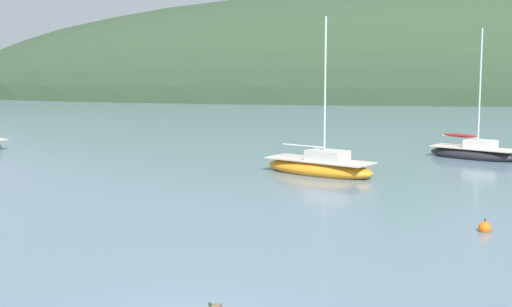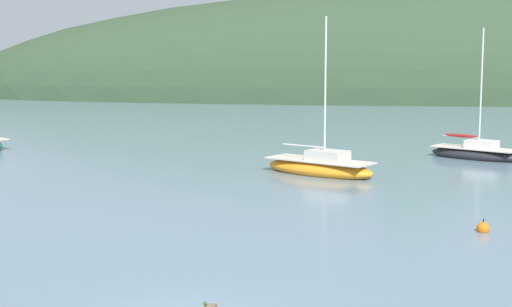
{
  "view_description": "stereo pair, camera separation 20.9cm",
  "coord_description": "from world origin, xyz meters",
  "views": [
    {
      "loc": [
        2.69,
        -14.86,
        5.86
      ],
      "look_at": [
        0.0,
        20.0,
        1.2
      ],
      "focal_mm": 51.75,
      "sensor_mm": 36.0,
      "label": 1
    },
    {
      "loc": [
        2.9,
        -14.85,
        5.86
      ],
      "look_at": [
        0.0,
        20.0,
        1.2
      ],
      "focal_mm": 51.75,
      "sensor_mm": 36.0,
      "label": 2
    }
  ],
  "objects": [
    {
      "name": "far_shoreline_hill",
      "position": [
        25.09,
        89.68,
        0.11
      ],
      "size": [
        150.0,
        36.0,
        33.35
      ],
      "color": "#2D422B",
      "rests_on": "ground"
    },
    {
      "name": "sailboat_orange_cutter",
      "position": [
        11.92,
        27.81,
        0.34
      ],
      "size": [
        5.24,
        4.42,
        7.57
      ],
      "color": "#232328",
      "rests_on": "ground"
    },
    {
      "name": "sailboat_blue_center",
      "position": [
        3.07,
        21.48,
        0.37
      ],
      "size": [
        6.13,
        4.95,
        7.94
      ],
      "color": "orange",
      "rests_on": "ground"
    },
    {
      "name": "mooring_buoy_inner",
      "position": [
        8.49,
        9.81,
        0.12
      ],
      "size": [
        0.44,
        0.44,
        0.54
      ],
      "color": "orange",
      "rests_on": "ground"
    },
    {
      "name": "duck_lead",
      "position": [
        0.46,
        1.55,
        0.05
      ],
      "size": [
        0.37,
        0.36,
        0.24
      ],
      "color": "brown",
      "rests_on": "ground"
    }
  ]
}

